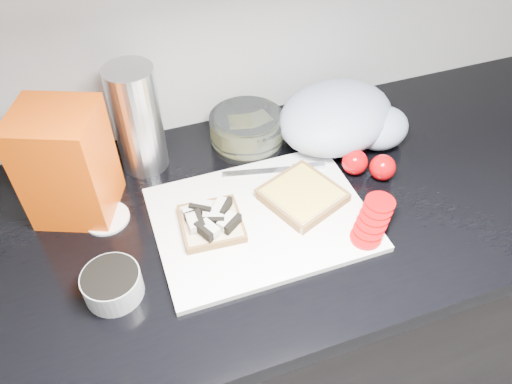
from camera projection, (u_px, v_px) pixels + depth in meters
base_cabinet at (243, 332)px, 1.31m from camera, size 3.50×0.60×0.86m
countertop at (238, 218)px, 0.99m from camera, size 3.50×0.64×0.04m
cutting_board at (261, 219)px, 0.95m from camera, size 0.40×0.30×0.01m
bread_left at (211, 222)px, 0.92m from camera, size 0.12×0.12×0.04m
bread_right at (302, 195)px, 0.97m from camera, size 0.18×0.18×0.02m
tomato_slices at (373, 220)px, 0.92m from camera, size 0.13×0.12×0.03m
knife at (287, 169)px, 1.04m from camera, size 0.21×0.06×0.01m
seed_tub at (112, 283)px, 0.82m from camera, size 0.10×0.10×0.05m
tub_lid at (107, 218)px, 0.96m from camera, size 0.10×0.10×0.01m
glass_bowl at (247, 130)px, 1.10m from camera, size 0.16×0.16×0.07m
bread_bag at (67, 164)px, 0.90m from camera, size 0.18×0.18×0.22m
steel_canister at (137, 120)px, 0.99m from camera, size 0.10×0.10×0.23m
grocery_bag at (342, 118)px, 1.09m from camera, size 0.33×0.30×0.12m
whole_tomatoes at (369, 165)px, 1.03m from camera, size 0.10×0.09×0.05m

